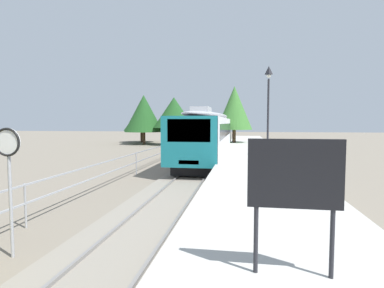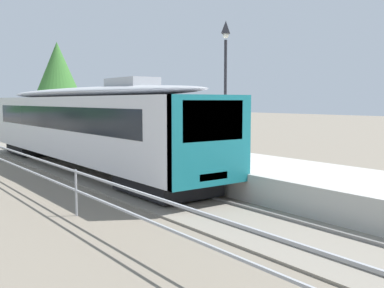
% 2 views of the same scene
% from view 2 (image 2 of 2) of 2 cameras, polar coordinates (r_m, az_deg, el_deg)
% --- Properties ---
extents(ground_plane, '(160.00, 160.00, 0.00)m').
position_cam_2_polar(ground_plane, '(13.41, -15.05, -7.84)').
color(ground_plane, slate).
extents(track_rails, '(3.20, 60.00, 0.14)m').
position_cam_2_polar(track_rails, '(14.73, -4.08, -6.32)').
color(track_rails, gray).
rests_on(track_rails, ground).
extents(commuter_train, '(2.82, 18.45, 3.74)m').
position_cam_2_polar(commuter_train, '(20.10, -13.96, 2.77)').
color(commuter_train, silver).
rests_on(commuter_train, track_rails).
extents(station_platform, '(3.90, 60.00, 0.90)m').
position_cam_2_polar(station_platform, '(16.60, 5.41, -3.52)').
color(station_platform, '#B7B5AD').
rests_on(station_platform, ground).
extents(platform_lamp_mid_platform, '(0.34, 0.34, 5.35)m').
position_cam_2_polar(platform_lamp_mid_platform, '(18.12, 4.34, 10.48)').
color(platform_lamp_mid_platform, '#232328').
rests_on(platform_lamp_mid_platform, station_platform).
extents(tree_behind_carpark, '(3.63, 3.63, 6.57)m').
position_cam_2_polar(tree_behind_carpark, '(27.95, -16.91, 8.01)').
color(tree_behind_carpark, brown).
rests_on(tree_behind_carpark, ground).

